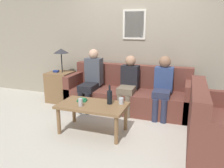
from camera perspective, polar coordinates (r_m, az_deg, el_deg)
ground_plane at (r=4.16m, az=2.25°, el=-8.72°), size 16.00×16.00×0.00m
wall_back at (r=4.73m, az=5.82°, el=10.38°), size 9.00×0.08×2.60m
couch_main at (r=4.50m, az=4.18°, el=-2.70°), size 2.48×0.83×0.89m
couch_side at (r=3.34m, az=25.61°, el=-10.52°), size 0.83×1.42×0.89m
coffee_table at (r=3.49m, az=-5.10°, el=-6.29°), size 1.08×0.61×0.47m
side_table_with_lamp at (r=5.08m, az=-13.25°, el=-0.17°), size 0.52×0.52×1.20m
wine_bottle at (r=3.43m, az=-0.64°, el=-3.37°), size 0.08×0.08×0.30m
drinking_glass at (r=3.45m, az=2.40°, el=-4.44°), size 0.08×0.08×0.10m
book_stack at (r=3.61m, az=-7.83°, el=-4.17°), size 0.17×0.13×0.05m
soda_can at (r=3.38m, az=-8.24°, el=-4.77°), size 0.07×0.07×0.12m
person_left at (r=4.51m, az=-5.37°, el=1.69°), size 0.34×0.66×1.21m
person_middle at (r=4.28m, az=4.33°, el=0.50°), size 0.34×0.60×1.11m
person_right at (r=4.15m, az=13.17°, el=-0.09°), size 0.34×0.60×1.13m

